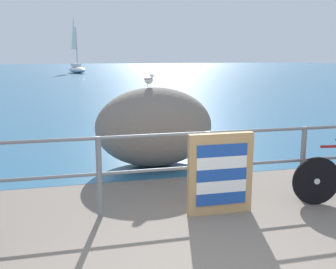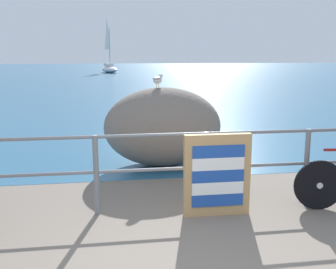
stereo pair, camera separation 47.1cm
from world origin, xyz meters
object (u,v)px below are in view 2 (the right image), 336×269
object	(u,v)px
breakwater_boulder_main	(163,127)
seagull	(158,79)
folded_deckchair_stack	(217,175)
sailboat	(109,66)

from	to	relation	value
breakwater_boulder_main	seagull	world-z (taller)	seagull
folded_deckchair_stack	sailboat	world-z (taller)	sailboat
folded_deckchair_stack	seagull	world-z (taller)	seagull
seagull	sailboat	world-z (taller)	sailboat
sailboat	folded_deckchair_stack	bearing A→B (deg)	-15.47
breakwater_boulder_main	sailboat	xyz separation A→B (m)	(-0.73, 38.90, -0.00)
seagull	sailboat	distance (m)	38.90
folded_deckchair_stack	sailboat	xyz separation A→B (m)	(-1.09, 41.29, 0.19)
breakwater_boulder_main	folded_deckchair_stack	bearing A→B (deg)	-81.65
breakwater_boulder_main	seagull	size ratio (longest dim) A/B	6.79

